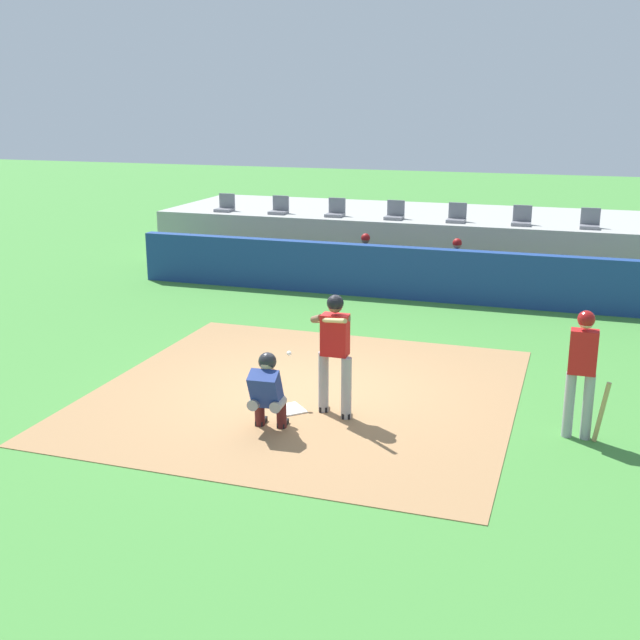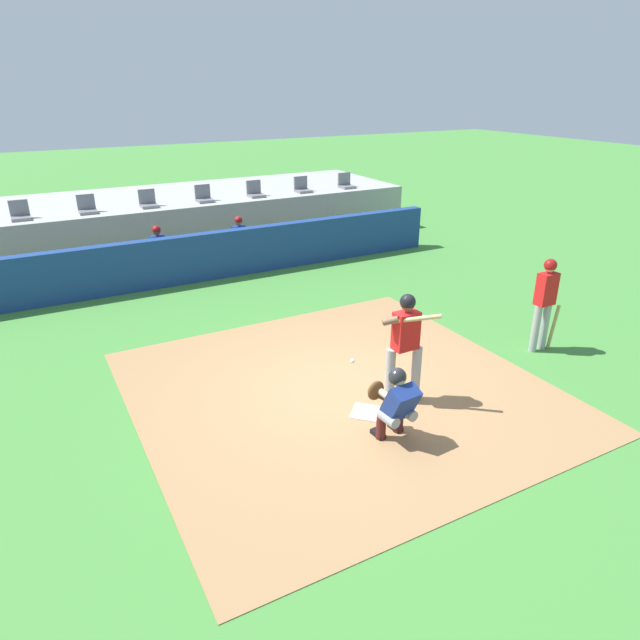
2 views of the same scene
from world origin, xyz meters
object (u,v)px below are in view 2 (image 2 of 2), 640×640
object	(u,v)px
home_plate	(367,412)
dugout_player_0	(160,251)
on_deck_batter	(545,299)
stadium_seat_6	(302,188)
stadium_seat_2	(87,208)
stadium_seat_4	(204,197)
catcher_crouched	(395,402)
stadium_seat_7	(346,184)
stadium_seat_5	(255,192)
batter_at_plate	(405,342)
stadium_seat_1	(20,214)
stadium_seat_3	(148,202)
dugout_player_1	(241,240)

from	to	relation	value
home_plate	dugout_player_0	world-z (taller)	dugout_player_0
on_deck_batter	stadium_seat_6	size ratio (longest dim) A/B	3.72
stadium_seat_2	stadium_seat_6	world-z (taller)	same
stadium_seat_6	stadium_seat_4	bearing A→B (deg)	180.00
stadium_seat_6	catcher_crouched	bearing A→B (deg)	-110.55
dugout_player_0	stadium_seat_6	xyz separation A→B (m)	(5.14, 2.03, 0.86)
stadium_seat_6	stadium_seat_7	distance (m)	1.62
stadium_seat_7	stadium_seat_2	bearing A→B (deg)	180.00
stadium_seat_5	stadium_seat_6	bearing A→B (deg)	0.00
stadium_seat_4	on_deck_batter	bearing A→B (deg)	-71.73
catcher_crouched	stadium_seat_4	distance (m)	10.97
batter_at_plate	catcher_crouched	bearing A→B (deg)	-132.07
stadium_seat_2	stadium_seat_6	xyz separation A→B (m)	(6.50, 0.00, 0.00)
stadium_seat_2	home_plate	bearing A→B (deg)	-76.53
on_deck_batter	stadium_seat_4	xyz separation A→B (m)	(-3.25, 9.83, 0.51)
on_deck_batter	stadium_seat_2	xyz separation A→B (m)	(-6.50, 9.83, 0.51)
stadium_seat_1	stadium_seat_6	world-z (taller)	same
stadium_seat_2	stadium_seat_7	xyz separation A→B (m)	(8.12, 0.00, 0.00)
stadium_seat_1	stadium_seat_5	world-z (taller)	same
dugout_player_0	stadium_seat_1	world-z (taller)	stadium_seat_1
home_plate	stadium_seat_7	xyz separation A→B (m)	(5.69, 10.18, 1.51)
stadium_seat_2	stadium_seat_7	world-z (taller)	same
stadium_seat_4	stadium_seat_7	distance (m)	4.88
stadium_seat_2	stadium_seat_3	bearing A→B (deg)	0.00
stadium_seat_4	stadium_seat_1	bearing A→B (deg)	180.00
dugout_player_0	stadium_seat_1	size ratio (longest dim) A/B	2.71
stadium_seat_5	stadium_seat_6	distance (m)	1.63
catcher_crouched	on_deck_batter	xyz separation A→B (m)	(4.08, 1.07, 0.41)
batter_at_plate	catcher_crouched	distance (m)	1.15
stadium_seat_3	stadium_seat_6	distance (m)	4.88
batter_at_plate	stadium_seat_3	distance (m)	10.23
on_deck_batter	stadium_seat_7	distance (m)	9.98
stadium_seat_3	stadium_seat_6	xyz separation A→B (m)	(4.88, 0.00, 0.00)
stadium_seat_1	stadium_seat_2	bearing A→B (deg)	0.00
home_plate	stadium_seat_3	xyz separation A→B (m)	(-0.81, 10.18, 1.51)
home_plate	on_deck_batter	world-z (taller)	on_deck_batter
home_plate	stadium_seat_2	size ratio (longest dim) A/B	0.92
stadium_seat_1	stadium_seat_3	bearing A→B (deg)	0.00
home_plate	dugout_player_0	distance (m)	8.24
stadium_seat_4	stadium_seat_2	bearing A→B (deg)	180.00
catcher_crouched	stadium_seat_1	size ratio (longest dim) A/B	2.93
on_deck_batter	dugout_player_1	size ratio (longest dim) A/B	1.37
home_plate	stadium_seat_5	distance (m)	10.58
catcher_crouched	stadium_seat_4	bearing A→B (deg)	85.62
stadium_seat_3	stadium_seat_1	bearing A→B (deg)	180.00
dugout_player_1	catcher_crouched	bearing A→B (deg)	-97.48
on_deck_batter	stadium_seat_3	xyz separation A→B (m)	(-4.87, 9.83, 0.51)
home_plate	on_deck_batter	bearing A→B (deg)	4.90
home_plate	dugout_player_1	xyz separation A→B (m)	(1.14, 8.14, 0.65)
catcher_crouched	stadium_seat_6	xyz separation A→B (m)	(4.08, 10.90, 0.93)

